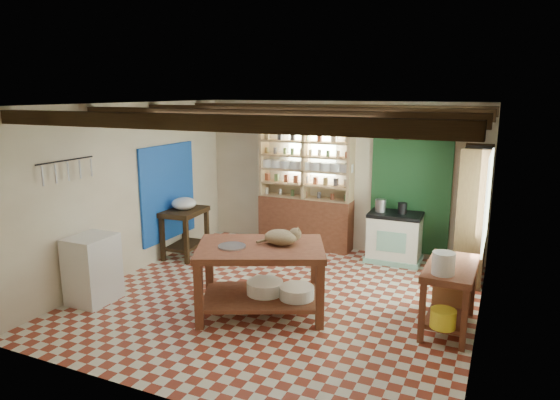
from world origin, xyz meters
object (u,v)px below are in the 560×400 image
at_px(stove, 394,237).
at_px(white_cabinet, 93,269).
at_px(prep_table, 185,233).
at_px(work_table, 261,279).
at_px(right_counter, 449,297).
at_px(cat, 281,237).

height_order(stove, white_cabinet, white_cabinet).
distance_m(prep_table, white_cabinet, 2.07).
bearing_deg(work_table, stove, 42.47).
relative_size(stove, right_counter, 0.77).
height_order(work_table, right_counter, work_table).
bearing_deg(cat, stove, 35.31).
distance_m(stove, right_counter, 2.37).
xyz_separation_m(white_cabinet, right_counter, (4.40, 1.16, -0.06)).
xyz_separation_m(work_table, cat, (0.21, 0.15, 0.54)).
distance_m(stove, white_cabinet, 4.65).
bearing_deg(white_cabinet, stove, 44.19).
xyz_separation_m(right_counter, cat, (-2.00, -0.39, 0.59)).
bearing_deg(prep_table, right_counter, -16.63).
relative_size(stove, cat, 2.01).
distance_m(right_counter, cat, 2.12).
relative_size(stove, white_cabinet, 0.93).
relative_size(stove, prep_table, 1.03).
xyz_separation_m(prep_table, cat, (2.38, -1.31, 0.57)).
height_order(prep_table, cat, cat).
bearing_deg(stove, work_table, -114.13).
bearing_deg(prep_table, stove, 15.10).
bearing_deg(right_counter, white_cabinet, -164.31).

